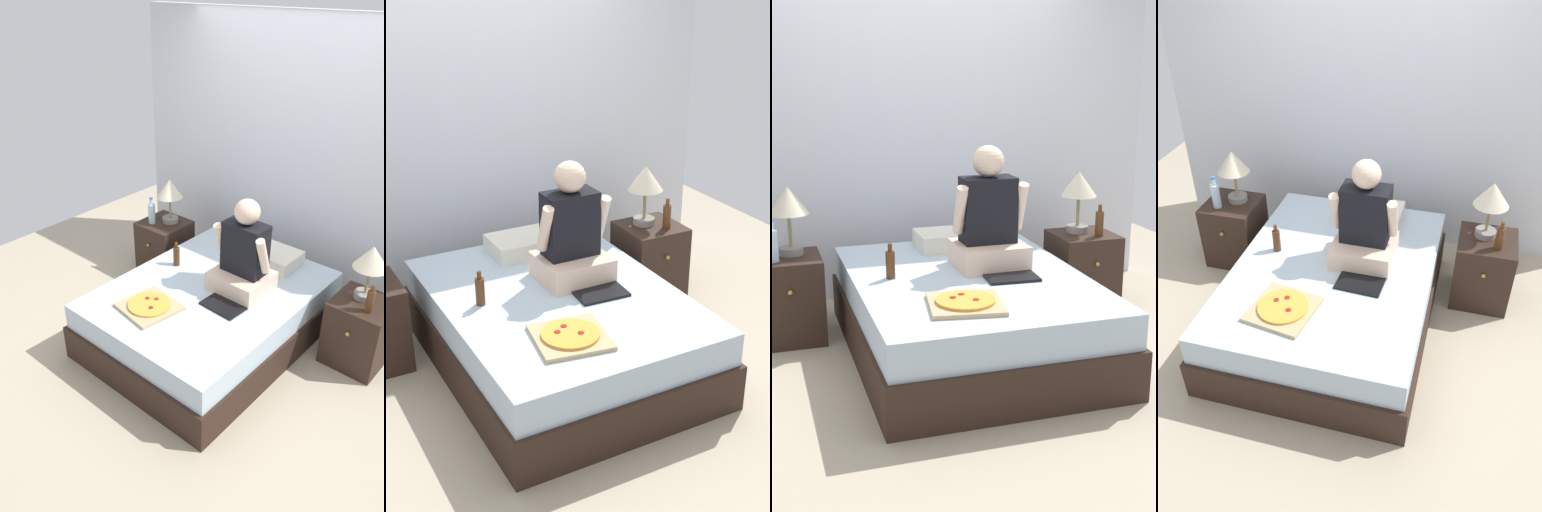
% 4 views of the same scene
% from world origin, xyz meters
% --- Properties ---
extents(ground_plane, '(5.77, 5.77, 0.00)m').
position_xyz_m(ground_plane, '(0.00, 0.00, 0.00)').
color(ground_plane, tan).
extents(wall_back, '(3.77, 0.12, 2.50)m').
position_xyz_m(wall_back, '(0.00, 1.33, 1.25)').
color(wall_back, silver).
rests_on(wall_back, ground).
extents(bed, '(1.45, 1.94, 0.50)m').
position_xyz_m(bed, '(0.00, 0.00, 0.25)').
color(bed, black).
rests_on(bed, ground).
extents(nightstand_right, '(0.44, 0.47, 0.56)m').
position_xyz_m(nightstand_right, '(1.06, 0.55, 0.28)').
color(nightstand_right, black).
rests_on(nightstand_right, ground).
extents(lamp_on_right_nightstand, '(0.26, 0.26, 0.45)m').
position_xyz_m(lamp_on_right_nightstand, '(1.03, 0.60, 0.89)').
color(lamp_on_right_nightstand, gray).
rests_on(lamp_on_right_nightstand, nightstand_right).
extents(beer_bottle, '(0.06, 0.06, 0.23)m').
position_xyz_m(beer_bottle, '(1.13, 0.45, 0.66)').
color(beer_bottle, '#512D14').
rests_on(beer_bottle, nightstand_right).
extents(pillow, '(0.52, 0.34, 0.12)m').
position_xyz_m(pillow, '(0.11, 0.69, 0.56)').
color(pillow, silver).
rests_on(pillow, bed).
extents(person_seated, '(0.47, 0.40, 0.78)m').
position_xyz_m(person_seated, '(0.19, 0.17, 0.79)').
color(person_seated, beige).
rests_on(person_seated, bed).
extents(laptop, '(0.34, 0.43, 0.07)m').
position_xyz_m(laptop, '(0.24, -0.06, 0.52)').
color(laptop, black).
rests_on(laptop, bed).
extents(pizza_box, '(0.46, 0.46, 0.05)m').
position_xyz_m(pizza_box, '(-0.18, -0.53, 0.52)').
color(pizza_box, tan).
rests_on(pizza_box, bed).
extents(beer_bottle_on_bed, '(0.06, 0.06, 0.22)m').
position_xyz_m(beer_bottle_on_bed, '(-0.47, 0.09, 0.59)').
color(beer_bottle_on_bed, '#4C2811').
rests_on(beer_bottle_on_bed, bed).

